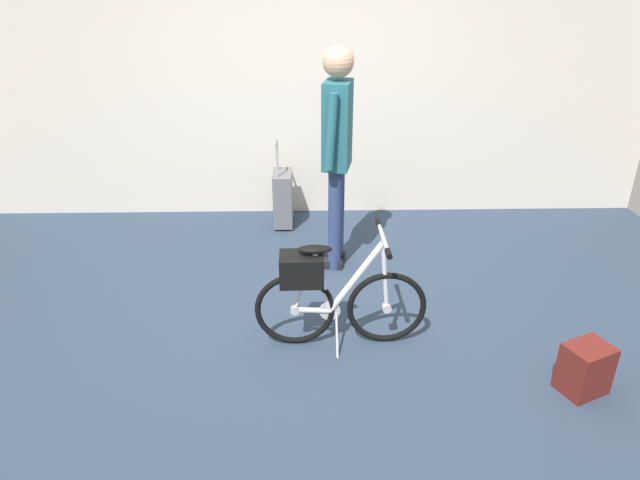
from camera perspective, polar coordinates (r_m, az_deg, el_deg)
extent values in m
plane|color=#2D3D51|center=(4.06, -1.13, -8.44)|extent=(6.84, 6.84, 0.00)
cube|color=silver|center=(5.56, -1.40, 17.23)|extent=(6.84, 0.10, 2.92)
torus|color=black|center=(3.76, 6.81, -6.87)|extent=(0.53, 0.05, 0.53)
cylinder|color=#B7B7BC|center=(3.76, 6.81, -6.87)|extent=(0.06, 0.05, 0.06)
torus|color=black|center=(3.72, -2.59, -7.11)|extent=(0.53, 0.05, 0.53)
cylinder|color=#B7B7BC|center=(3.72, -2.59, -7.11)|extent=(0.06, 0.05, 0.06)
cylinder|color=silver|center=(3.72, -0.79, -7.17)|extent=(0.23, 0.04, 0.05)
cylinder|color=silver|center=(3.62, 3.65, -3.88)|extent=(0.37, 0.05, 0.51)
cylinder|color=silver|center=(3.62, 0.26, -4.32)|extent=(0.13, 0.04, 0.45)
cylinder|color=silver|center=(3.72, -0.79, -7.17)|extent=(0.23, 0.03, 0.04)
cylinder|color=silver|center=(3.64, 6.63, -3.72)|extent=(0.08, 0.03, 0.48)
cylinder|color=silver|center=(3.61, -1.58, -4.26)|extent=(0.16, 0.02, 0.43)
ellipsoid|color=black|center=(3.50, -0.53, -0.95)|extent=(0.22, 0.09, 0.05)
cylinder|color=#B7B7BC|center=(3.51, 6.44, -0.05)|extent=(0.03, 0.03, 0.04)
cylinder|color=#B7B7BC|center=(3.51, 6.46, 0.25)|extent=(0.03, 0.44, 0.03)
cylinder|color=black|center=(3.31, 6.99, -1.39)|extent=(0.04, 0.09, 0.04)
cylinder|color=black|center=(3.70, 5.98, 1.71)|extent=(0.04, 0.09, 0.04)
cylinder|color=#B7B7BC|center=(3.73, 1.01, -7.22)|extent=(0.14, 0.02, 0.14)
cylinder|color=#B7B7BC|center=(3.73, 1.73, -9.66)|extent=(0.02, 0.19, 0.25)
cube|color=black|center=(3.56, -1.90, -2.98)|extent=(0.28, 0.20, 0.20)
cylinder|color=navy|center=(4.73, 1.80, 2.73)|extent=(0.11, 0.11, 0.87)
cube|color=black|center=(4.90, 1.16, -1.54)|extent=(0.25, 0.14, 0.07)
cylinder|color=navy|center=(4.58, 1.50, 1.96)|extent=(0.11, 0.11, 0.87)
cube|color=black|center=(4.76, 0.86, -2.41)|extent=(0.25, 0.14, 0.07)
cube|color=#23606B|center=(4.41, 1.78, 11.61)|extent=(0.26, 0.35, 0.67)
cylinder|color=#23606B|center=(4.61, 2.00, 12.22)|extent=(0.12, 0.12, 0.57)
cylinder|color=#23606B|center=(4.21, 1.14, 10.91)|extent=(0.12, 0.10, 0.57)
sphere|color=tan|center=(4.32, 1.87, 17.73)|extent=(0.24, 0.24, 0.24)
cube|color=slate|center=(5.49, -3.79, 4.28)|extent=(0.18, 0.36, 0.52)
cylinder|color=#B7B7BC|center=(5.25, -4.46, 7.88)|extent=(0.02, 0.02, 0.28)
cylinder|color=#B7B7BC|center=(5.47, -4.35, 8.62)|extent=(0.02, 0.02, 0.28)
cylinder|color=slate|center=(5.32, -4.46, 9.70)|extent=(0.02, 0.23, 0.02)
cylinder|color=black|center=(5.47, -3.20, 1.28)|extent=(0.04, 0.02, 0.04)
cylinder|color=black|center=(5.70, -3.14, 2.32)|extent=(0.04, 0.02, 0.04)
cube|color=maroon|center=(3.74, 25.40, -11.77)|extent=(0.32, 0.30, 0.32)
cube|color=maroon|center=(3.82, 23.94, -11.45)|extent=(0.18, 0.10, 0.14)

